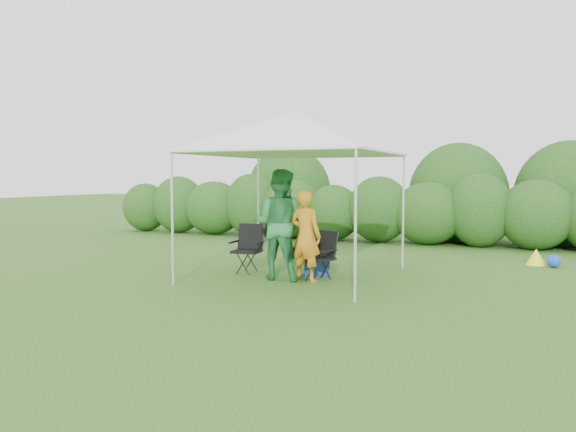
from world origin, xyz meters
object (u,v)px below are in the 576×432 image
at_px(chair_right, 322,252).
at_px(chair_left, 248,245).
at_px(man, 306,236).
at_px(woman, 280,224).
at_px(canopy, 297,133).
at_px(cooler, 317,265).

bearing_deg(chair_right, chair_left, -166.33).
distance_m(man, woman, 0.52).
distance_m(canopy, chair_left, 2.21).
bearing_deg(cooler, canopy, -166.34).
distance_m(canopy, cooler, 2.30).
xyz_separation_m(chair_left, cooler, (1.27, 0.13, -0.30)).
bearing_deg(man, chair_left, -9.71).
height_order(woman, cooler, woman).
bearing_deg(canopy, woman, -117.70).
distance_m(chair_right, chair_left, 1.49).
height_order(chair_right, man, man).
height_order(chair_right, cooler, chair_right).
relative_size(canopy, woman, 1.68).
xyz_separation_m(canopy, man, (0.32, -0.39, -1.71)).
bearing_deg(cooler, chair_left, 161.34).
relative_size(woman, cooler, 3.34).
xyz_separation_m(man, woman, (-0.49, 0.06, 0.17)).
relative_size(canopy, cooler, 5.61).
distance_m(man, cooler, 0.83).
height_order(man, woman, woman).
bearing_deg(chair_right, cooler, 144.20).
xyz_separation_m(chair_right, cooler, (-0.21, 0.31, -0.27)).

